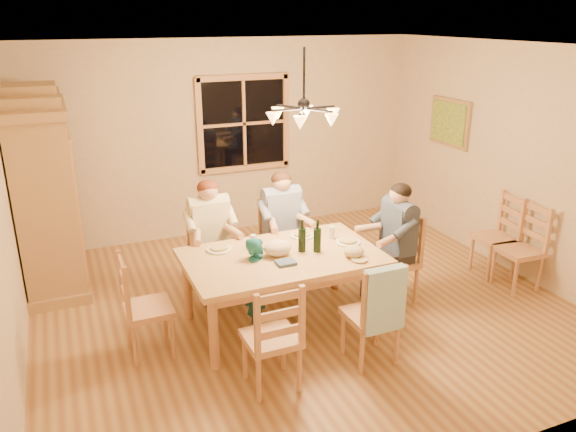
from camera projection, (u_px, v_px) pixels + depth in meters
name	position (u px, v px, depth m)	size (l,w,h in m)	color
floor	(302.00, 305.00, 6.11)	(5.50, 5.50, 0.00)	brown
ceiling	(304.00, 47.00, 5.20)	(5.50, 5.00, 0.02)	white
wall_back	(230.00, 138.00, 7.83)	(5.50, 0.02, 2.70)	tan
wall_left	(1.00, 223.00, 4.66)	(0.02, 5.00, 2.70)	tan
wall_right	(514.00, 160.00, 6.66)	(0.02, 5.00, 2.70)	tan
window	(244.00, 124.00, 7.80)	(1.30, 0.06, 1.30)	black
painting	(449.00, 123.00, 7.60)	(0.06, 0.78, 0.64)	#A27E46
chandelier	(304.00, 114.00, 5.41)	(0.77, 0.68, 0.71)	black
armoire	(47.00, 197.00, 6.26)	(0.66, 1.40, 2.30)	#A27E46
dining_table	(282.00, 264.00, 5.54)	(1.92, 1.19, 0.76)	tan
chair_far_left	(212.00, 269.00, 6.26)	(0.44, 0.42, 0.99)	#BA7D52
chair_far_right	(282.00, 257.00, 6.58)	(0.44, 0.42, 0.99)	#BA7D52
chair_near_left	(271.00, 354.00, 4.70)	(0.44, 0.42, 0.99)	#BA7D52
chair_near_right	(370.00, 330.00, 5.06)	(0.44, 0.42, 0.99)	#BA7D52
chair_end_left	(150.00, 323.00, 5.17)	(0.42, 0.44, 0.99)	#BA7D52
chair_end_right	(394.00, 274.00, 6.15)	(0.42, 0.44, 0.99)	#BA7D52
adult_woman	(210.00, 224.00, 6.08)	(0.40, 0.42, 0.87)	beige
adult_plaid_man	(282.00, 214.00, 6.39)	(0.40, 0.42, 0.87)	navy
adult_slate_man	(397.00, 228.00, 5.97)	(0.42, 0.40, 0.87)	#38445A
towel	(384.00, 300.00, 4.76)	(0.38, 0.10, 0.58)	#97BFCD
wine_bottle_a	(302.00, 236.00, 5.53)	(0.08, 0.08, 0.33)	black
wine_bottle_b	(317.00, 236.00, 5.53)	(0.08, 0.08, 0.33)	black
plate_woman	(219.00, 249.00, 5.61)	(0.26, 0.26, 0.02)	white
plate_plaid	(302.00, 235.00, 5.96)	(0.26, 0.26, 0.02)	white
plate_slate	(348.00, 242.00, 5.78)	(0.26, 0.26, 0.02)	white
wine_glass_a	(253.00, 241.00, 5.64)	(0.06, 0.06, 0.14)	silver
wine_glass_b	(332.00, 233.00, 5.87)	(0.06, 0.06, 0.14)	silver
cap	(354.00, 251.00, 5.44)	(0.20, 0.20, 0.11)	tan
napkin	(286.00, 263.00, 5.29)	(0.18, 0.14, 0.03)	#45587F
cloth_bundle	(278.00, 248.00, 5.46)	(0.28, 0.22, 0.15)	beige
child	(258.00, 284.00, 5.52)	(0.35, 0.23, 0.97)	#175E6B
chair_spare_front	(517.00, 263.00, 6.42)	(0.44, 0.46, 0.99)	#BA7D52
chair_spare_back	(493.00, 250.00, 6.76)	(0.47, 0.49, 0.99)	#BA7D52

